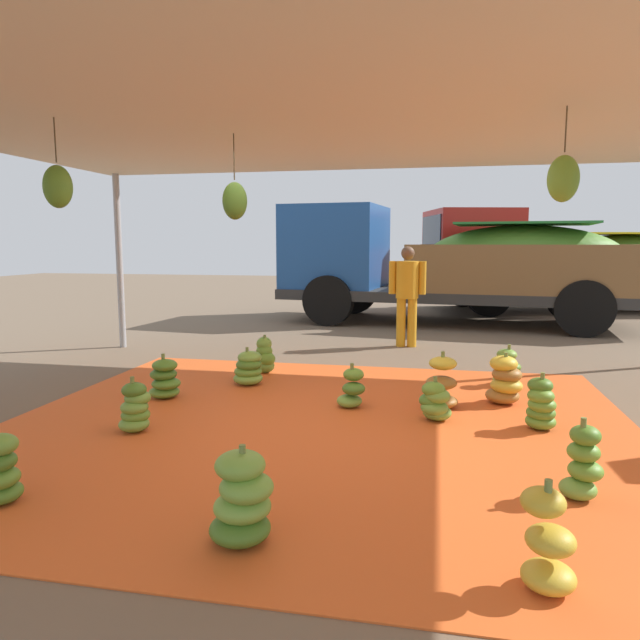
{
  "coord_description": "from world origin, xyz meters",
  "views": [
    {
      "loc": [
        1.03,
        -4.88,
        1.63
      ],
      "look_at": [
        -0.17,
        1.06,
        0.82
      ],
      "focal_mm": 32.43,
      "sensor_mm": 36.0,
      "label": 1
    }
  ],
  "objects_px": {
    "banana_bunch_7": "(583,464)",
    "banana_bunch_8": "(505,381)",
    "banana_bunch_3": "(541,406)",
    "worker_0": "(407,289)",
    "banana_bunch_2": "(435,402)",
    "banana_bunch_4": "(242,500)",
    "banana_bunch_12": "(249,369)",
    "cargo_truck_main": "(445,262)",
    "banana_bunch_9": "(441,385)",
    "banana_bunch_13": "(507,368)",
    "cargo_truck_far": "(561,260)",
    "banana_bunch_1": "(135,408)",
    "banana_bunch_10": "(352,390)",
    "banana_bunch_11": "(548,544)",
    "banana_bunch_0": "(265,356)",
    "banana_bunch_5": "(165,380)"
  },
  "relations": [
    {
      "from": "banana_bunch_12",
      "to": "cargo_truck_far",
      "type": "xyz_separation_m",
      "value": [
        5.0,
        8.57,
        1.03
      ]
    },
    {
      "from": "banana_bunch_4",
      "to": "banana_bunch_10",
      "type": "distance_m",
      "value": 2.71
    },
    {
      "from": "banana_bunch_2",
      "to": "banana_bunch_4",
      "type": "height_order",
      "value": "banana_bunch_4"
    },
    {
      "from": "banana_bunch_12",
      "to": "banana_bunch_9",
      "type": "bearing_deg",
      "value": -13.58
    },
    {
      "from": "banana_bunch_3",
      "to": "banana_bunch_4",
      "type": "relative_size",
      "value": 0.92
    },
    {
      "from": "banana_bunch_7",
      "to": "banana_bunch_8",
      "type": "distance_m",
      "value": 2.19
    },
    {
      "from": "cargo_truck_far",
      "to": "worker_0",
      "type": "height_order",
      "value": "cargo_truck_far"
    },
    {
      "from": "cargo_truck_far",
      "to": "banana_bunch_12",
      "type": "bearing_deg",
      "value": -120.26
    },
    {
      "from": "banana_bunch_10",
      "to": "cargo_truck_far",
      "type": "relative_size",
      "value": 0.06
    },
    {
      "from": "cargo_truck_main",
      "to": "cargo_truck_far",
      "type": "relative_size",
      "value": 0.99
    },
    {
      "from": "banana_bunch_4",
      "to": "cargo_truck_far",
      "type": "bearing_deg",
      "value": 71.91
    },
    {
      "from": "banana_bunch_5",
      "to": "banana_bunch_11",
      "type": "bearing_deg",
      "value": -39.95
    },
    {
      "from": "banana_bunch_3",
      "to": "worker_0",
      "type": "distance_m",
      "value": 4.24
    },
    {
      "from": "banana_bunch_3",
      "to": "cargo_truck_far",
      "type": "relative_size",
      "value": 0.07
    },
    {
      "from": "banana_bunch_5",
      "to": "banana_bunch_10",
      "type": "bearing_deg",
      "value": 1.78
    },
    {
      "from": "banana_bunch_7",
      "to": "banana_bunch_13",
      "type": "bearing_deg",
      "value": 92.42
    },
    {
      "from": "banana_bunch_4",
      "to": "cargo_truck_main",
      "type": "relative_size",
      "value": 0.08
    },
    {
      "from": "banana_bunch_11",
      "to": "cargo_truck_far",
      "type": "distance_m",
      "value": 12.36
    },
    {
      "from": "banana_bunch_3",
      "to": "banana_bunch_4",
      "type": "height_order",
      "value": "banana_bunch_4"
    },
    {
      "from": "banana_bunch_9",
      "to": "banana_bunch_12",
      "type": "distance_m",
      "value": 2.23
    },
    {
      "from": "banana_bunch_3",
      "to": "banana_bunch_11",
      "type": "bearing_deg",
      "value": -98.7
    },
    {
      "from": "banana_bunch_3",
      "to": "banana_bunch_11",
      "type": "distance_m",
      "value": 2.5
    },
    {
      "from": "banana_bunch_11",
      "to": "banana_bunch_12",
      "type": "height_order",
      "value": "banana_bunch_11"
    },
    {
      "from": "banana_bunch_12",
      "to": "banana_bunch_5",
      "type": "bearing_deg",
      "value": -132.07
    },
    {
      "from": "banana_bunch_3",
      "to": "cargo_truck_main",
      "type": "xyz_separation_m",
      "value": [
        -0.76,
        6.83,
        1.03
      ]
    },
    {
      "from": "banana_bunch_3",
      "to": "banana_bunch_7",
      "type": "height_order",
      "value": "banana_bunch_7"
    },
    {
      "from": "banana_bunch_13",
      "to": "worker_0",
      "type": "relative_size",
      "value": 0.3
    },
    {
      "from": "banana_bunch_10",
      "to": "cargo_truck_main",
      "type": "xyz_separation_m",
      "value": [
        0.96,
        6.47,
        1.06
      ]
    },
    {
      "from": "banana_bunch_12",
      "to": "cargo_truck_main",
      "type": "xyz_separation_m",
      "value": [
        2.26,
        5.79,
        1.06
      ]
    },
    {
      "from": "banana_bunch_9",
      "to": "cargo_truck_main",
      "type": "bearing_deg",
      "value": 89.2
    },
    {
      "from": "banana_bunch_7",
      "to": "banana_bunch_11",
      "type": "relative_size",
      "value": 0.97
    },
    {
      "from": "banana_bunch_12",
      "to": "worker_0",
      "type": "distance_m",
      "value": 3.42
    },
    {
      "from": "banana_bunch_7",
      "to": "worker_0",
      "type": "xyz_separation_m",
      "value": [
        -1.4,
        5.32,
        0.69
      ]
    },
    {
      "from": "banana_bunch_5",
      "to": "banana_bunch_1",
      "type": "bearing_deg",
      "value": -77.08
    },
    {
      "from": "banana_bunch_2",
      "to": "banana_bunch_8",
      "type": "bearing_deg",
      "value": 46.36
    },
    {
      "from": "banana_bunch_9",
      "to": "banana_bunch_7",
      "type": "bearing_deg",
      "value": -65.33
    },
    {
      "from": "banana_bunch_3",
      "to": "banana_bunch_1",
      "type": "bearing_deg",
      "value": -168.03
    },
    {
      "from": "banana_bunch_3",
      "to": "banana_bunch_8",
      "type": "distance_m",
      "value": 0.83
    },
    {
      "from": "banana_bunch_9",
      "to": "worker_0",
      "type": "relative_size",
      "value": 0.36
    },
    {
      "from": "banana_bunch_0",
      "to": "cargo_truck_main",
      "type": "height_order",
      "value": "cargo_truck_main"
    },
    {
      "from": "banana_bunch_12",
      "to": "banana_bunch_2",
      "type": "bearing_deg",
      "value": -24.61
    },
    {
      "from": "banana_bunch_9",
      "to": "banana_bunch_10",
      "type": "relative_size",
      "value": 1.27
    },
    {
      "from": "banana_bunch_1",
      "to": "banana_bunch_3",
      "type": "distance_m",
      "value": 3.53
    },
    {
      "from": "banana_bunch_4",
      "to": "banana_bunch_12",
      "type": "xyz_separation_m",
      "value": [
        -1.09,
        3.39,
        -0.06
      ]
    },
    {
      "from": "banana_bunch_5",
      "to": "cargo_truck_main",
      "type": "relative_size",
      "value": 0.07
    },
    {
      "from": "banana_bunch_4",
      "to": "banana_bunch_10",
      "type": "bearing_deg",
      "value": 85.63
    },
    {
      "from": "cargo_truck_far",
      "to": "banana_bunch_8",
      "type": "bearing_deg",
      "value": -104.02
    },
    {
      "from": "banana_bunch_3",
      "to": "cargo_truck_far",
      "type": "xyz_separation_m",
      "value": [
        1.98,
        9.62,
        0.99
      ]
    },
    {
      "from": "banana_bunch_0",
      "to": "cargo_truck_main",
      "type": "relative_size",
      "value": 0.07
    },
    {
      "from": "banana_bunch_8",
      "to": "banana_bunch_9",
      "type": "xyz_separation_m",
      "value": [
        -0.63,
        -0.28,
        0.0
      ]
    }
  ]
}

